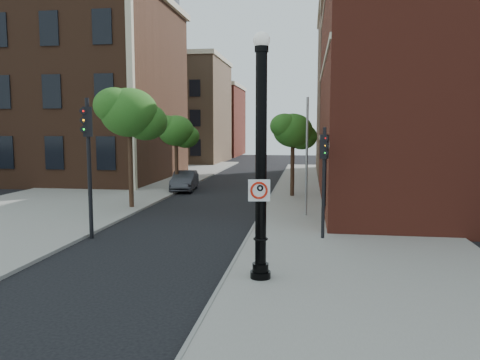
% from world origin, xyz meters
% --- Properties ---
extents(ground, '(120.00, 120.00, 0.00)m').
position_xyz_m(ground, '(0.00, 0.00, 0.00)').
color(ground, black).
rests_on(ground, ground).
extents(sidewalk_right, '(8.00, 60.00, 0.12)m').
position_xyz_m(sidewalk_right, '(6.00, 10.00, 0.06)').
color(sidewalk_right, gray).
rests_on(sidewalk_right, ground).
extents(sidewalk_left, '(10.00, 50.00, 0.12)m').
position_xyz_m(sidewalk_left, '(-9.00, 18.00, 0.06)').
color(sidewalk_left, gray).
rests_on(sidewalk_left, ground).
extents(curb_edge, '(0.10, 60.00, 0.14)m').
position_xyz_m(curb_edge, '(2.05, 10.00, 0.07)').
color(curb_edge, gray).
rests_on(curb_edge, ground).
extents(victorian_building, '(18.60, 14.60, 17.95)m').
position_xyz_m(victorian_building, '(-16.00, 23.97, 8.74)').
color(victorian_building, '#53301E').
rests_on(victorian_building, ground).
extents(bg_building_tan_a, '(12.00, 12.00, 12.00)m').
position_xyz_m(bg_building_tan_a, '(-12.00, 44.00, 6.00)').
color(bg_building_tan_a, brown).
rests_on(bg_building_tan_a, ground).
extents(bg_building_red, '(12.00, 12.00, 10.00)m').
position_xyz_m(bg_building_red, '(-12.00, 58.00, 5.00)').
color(bg_building_red, maroon).
rests_on(bg_building_red, ground).
extents(bg_building_tan_b, '(22.00, 14.00, 14.00)m').
position_xyz_m(bg_building_tan_b, '(16.00, 30.00, 7.00)').
color(bg_building_tan_b, brown).
rests_on(bg_building_tan_b, ground).
extents(lamppost, '(0.56, 0.56, 6.57)m').
position_xyz_m(lamppost, '(3.01, 0.36, 3.04)').
color(lamppost, black).
rests_on(lamppost, ground).
extents(no_parking_sign, '(0.57, 0.13, 0.57)m').
position_xyz_m(no_parking_sign, '(2.99, 0.19, 2.52)').
color(no_parking_sign, white).
rests_on(no_parking_sign, ground).
extents(parked_car, '(1.83, 4.12, 1.32)m').
position_xyz_m(parked_car, '(-3.86, 18.07, 0.66)').
color(parked_car, '#2F2F35').
rests_on(parked_car, ground).
extents(traffic_signal_left, '(0.42, 0.46, 5.23)m').
position_xyz_m(traffic_signal_left, '(-3.80, 4.42, 3.53)').
color(traffic_signal_left, black).
rests_on(traffic_signal_left, ground).
extents(traffic_signal_right, '(0.33, 0.37, 4.16)m').
position_xyz_m(traffic_signal_right, '(4.80, 5.26, 2.81)').
color(traffic_signal_right, black).
rests_on(traffic_signal_right, ground).
extents(utility_pole, '(0.11, 0.11, 5.53)m').
position_xyz_m(utility_pole, '(4.16, 9.78, 2.76)').
color(utility_pole, '#999999').
rests_on(utility_pole, ground).
extents(street_tree_a, '(3.40, 3.07, 6.13)m').
position_xyz_m(street_tree_a, '(-4.65, 10.81, 4.84)').
color(street_tree_a, '#331D14').
rests_on(street_tree_a, ground).
extents(street_tree_b, '(2.75, 2.48, 4.95)m').
position_xyz_m(street_tree_b, '(-4.25, 17.69, 3.90)').
color(street_tree_b, '#331D14').
rests_on(street_tree_b, ground).
extents(street_tree_c, '(2.77, 2.50, 4.98)m').
position_xyz_m(street_tree_c, '(3.33, 16.01, 3.93)').
color(street_tree_c, '#331D14').
rests_on(street_tree_c, ground).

